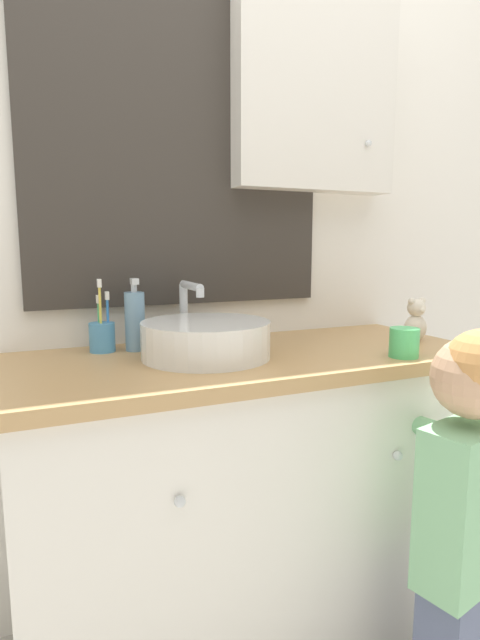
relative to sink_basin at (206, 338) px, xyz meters
The scene contains 8 objects.
wall_back 0.51m from the sink_basin, 63.38° to the left, with size 3.20×0.18×2.50m.
vanity_counter 0.48m from the sink_basin, ahead, with size 1.25×0.54×0.83m.
sink_basin is the anchor object (origin of this frame).
toothbrush_holder 0.29m from the sink_basin, 143.60° to the left, with size 0.07×0.07×0.20m.
soap_dispenser 0.22m from the sink_basin, 133.85° to the left, with size 0.05×0.05×0.20m.
child_figure 0.70m from the sink_basin, 43.90° to the right, with size 0.24×0.47×0.95m.
teddy_bear 0.65m from the sink_basin, ahead, with size 0.07×0.06×0.13m.
drinking_cup 0.51m from the sink_basin, 23.57° to the right, with size 0.08×0.08×0.08m, color #4CC670.
Camera 1 is at (-0.55, -0.85, 1.12)m, focal length 28.00 mm.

